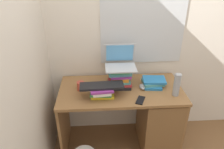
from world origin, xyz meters
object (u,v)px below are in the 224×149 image
desk (149,116)px  book_stack_side (153,82)px  keyboard (102,86)px  computer_mouse (142,87)px  mug (81,86)px  water_bottle (177,85)px  laptop (120,62)px  cell_phone (140,100)px  book_stack_keyboard_riser (102,91)px  book_stack_tall (120,78)px

desk → book_stack_side: (0.03, 0.07, 0.39)m
keyboard → computer_mouse: bearing=14.3°
mug → water_bottle: 0.95m
laptop → computer_mouse: size_ratio=3.01×
mug → cell_phone: (0.58, -0.24, -0.04)m
book_stack_keyboard_riser → water_bottle: size_ratio=1.02×
book_stack_keyboard_riser → mug: bearing=146.0°
book_stack_side → mug: size_ratio=2.17×
laptop → mug: size_ratio=2.73×
book_stack_keyboard_riser → book_stack_side: bearing=17.1°
desk → cell_phone: size_ratio=9.39×
computer_mouse → water_bottle: bearing=-25.8°
computer_mouse → mug: mug is taller
book_stack_keyboard_riser → book_stack_tall: bearing=42.8°
book_stack_keyboard_riser → computer_mouse: (0.43, 0.13, -0.04)m
water_bottle → cell_phone: size_ratio=1.70×
book_stack_tall → cell_phone: book_stack_tall is taller
laptop → keyboard: (-0.20, -0.24, -0.14)m
desk → book_stack_keyboard_riser: size_ratio=5.39×
computer_mouse → cell_phone: 0.23m
book_stack_side → keyboard: bearing=-162.9°
book_stack_tall → laptop: bearing=88.6°
mug → computer_mouse: bearing=-1.3°
desk → keyboard: size_ratio=3.04×
book_stack_keyboard_riser → cell_phone: book_stack_keyboard_riser is taller
book_stack_tall → keyboard: 0.27m
laptop → mug: laptop is taller
computer_mouse → keyboard: bearing=-163.5°
book_stack_tall → laptop: (0.00, 0.06, 0.16)m
book_stack_side → cell_phone: size_ratio=1.83×
laptop → water_bottle: 0.61m
mug → water_bottle: bearing=-9.7°
book_stack_tall → book_stack_side: size_ratio=0.98×
mug → book_stack_keyboard_riser: bearing=-34.0°
book_stack_keyboard_riser → water_bottle: water_bottle is taller
book_stack_tall → keyboard: book_stack_tall is taller
book_stack_tall → water_bottle: (0.53, -0.21, 0.02)m
desk → cell_phone: 0.44m
water_bottle → computer_mouse: bearing=154.2°
desk → book_stack_tall: book_stack_tall is taller
book_stack_side → keyboard: keyboard is taller
book_stack_side → desk: bearing=-110.9°
computer_mouse → water_bottle: size_ratio=0.45×
book_stack_keyboard_riser → keyboard: (0.00, 0.00, 0.06)m
water_bottle → cell_phone: bearing=-168.4°
computer_mouse → mug: 0.64m
mug → book_stack_side: bearing=2.1°
laptop → water_bottle: size_ratio=1.35×
laptop → computer_mouse: (0.22, -0.12, -0.24)m
computer_mouse → cell_phone: computer_mouse is taller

